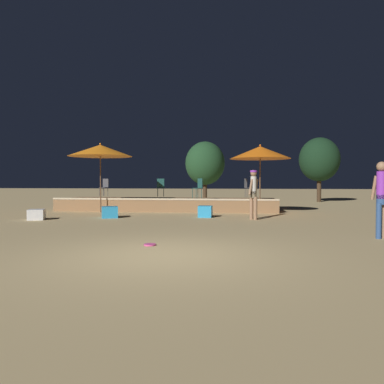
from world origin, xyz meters
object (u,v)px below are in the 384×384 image
(cube_seat_1, at_px, (110,212))
(cube_seat_2, at_px, (205,212))
(cube_seat_0, at_px, (36,215))
(person_0, at_px, (253,191))
(patio_umbrella_1, at_px, (100,151))
(person_1, at_px, (381,195))
(bistro_chair_2, at_px, (247,186))
(bistro_chair_1, at_px, (199,186))
(bistro_chair_0, at_px, (161,186))
(frisbee_disc, at_px, (150,245))
(patio_umbrella_0, at_px, (260,153))
(background_tree_0, at_px, (319,160))
(bistro_chair_3, at_px, (105,186))
(background_tree_1, at_px, (205,163))

(cube_seat_1, distance_m, cube_seat_2, 3.69)
(cube_seat_0, xyz_separation_m, cube_seat_2, (6.01, 1.72, 0.03))
(cube_seat_2, relative_size, person_0, 0.30)
(person_0, bearing_deg, patio_umbrella_1, 17.02)
(person_1, bearing_deg, cube_seat_1, 113.19)
(patio_umbrella_1, xyz_separation_m, person_0, (6.69, -2.36, -1.73))
(cube_seat_1, distance_m, bistro_chair_2, 6.98)
(bistro_chair_1, bearing_deg, bistro_chair_0, -163.18)
(person_0, height_order, frisbee_disc, person_0)
(patio_umbrella_0, height_order, cube_seat_2, patio_umbrella_0)
(cube_seat_0, bearing_deg, person_1, -16.11)
(cube_seat_1, height_order, background_tree_0, background_tree_0)
(cube_seat_0, distance_m, bistro_chair_3, 6.03)
(bistro_chair_0, xyz_separation_m, background_tree_1, (1.64, 6.91, 1.43))
(cube_seat_0, bearing_deg, cube_seat_1, 23.92)
(patio_umbrella_1, height_order, person_1, patio_umbrella_1)
(cube_seat_1, relative_size, cube_seat_2, 1.43)
(person_0, distance_m, bistro_chair_2, 4.41)
(person_1, xyz_separation_m, bistro_chair_0, (-7.36, 8.85, 0.11))
(bistro_chair_3, distance_m, background_tree_0, 14.39)
(person_0, relative_size, background_tree_0, 0.42)
(cube_seat_0, xyz_separation_m, bistro_chair_0, (3.41, 5.74, 0.98))
(cube_seat_2, distance_m, person_1, 6.83)
(cube_seat_1, bearing_deg, cube_seat_0, -156.08)
(cube_seat_0, relative_size, person_0, 0.38)
(cube_seat_2, distance_m, bistro_chair_3, 7.08)
(background_tree_1, bearing_deg, bistro_chair_3, -124.66)
(bistro_chair_1, distance_m, background_tree_0, 11.52)
(bistro_chair_1, relative_size, frisbee_disc, 3.37)
(bistro_chair_1, bearing_deg, background_tree_0, 100.07)
(bistro_chair_0, relative_size, background_tree_1, 0.22)
(cube_seat_2, relative_size, person_1, 0.29)
(patio_umbrella_1, xyz_separation_m, bistro_chair_3, (-0.74, 2.54, -1.60))
(person_0, distance_m, bistro_chair_1, 4.13)
(person_1, bearing_deg, bistro_chair_3, 98.50)
(bistro_chair_0, bearing_deg, bistro_chair_3, -14.29)
(patio_umbrella_0, bearing_deg, person_1, -69.78)
(background_tree_1, bearing_deg, background_tree_0, 4.23)
(cube_seat_2, bearing_deg, bistro_chair_2, 65.29)
(cube_seat_0, relative_size, bistro_chair_3, 0.78)
(person_0, distance_m, background_tree_0, 13.24)
(patio_umbrella_0, distance_m, patio_umbrella_1, 7.10)
(bistro_chair_1, xyz_separation_m, background_tree_0, (7.24, 8.80, 1.67))
(person_0, relative_size, frisbee_disc, 6.78)
(cube_seat_2, bearing_deg, cube_seat_1, -169.67)
(patio_umbrella_1, bearing_deg, person_0, -19.42)
(bistro_chair_3, bearing_deg, patio_umbrella_1, -54.36)
(cube_seat_0, relative_size, frisbee_disc, 2.61)
(bistro_chair_0, distance_m, bistro_chair_3, 3.00)
(cube_seat_2, relative_size, background_tree_1, 0.13)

